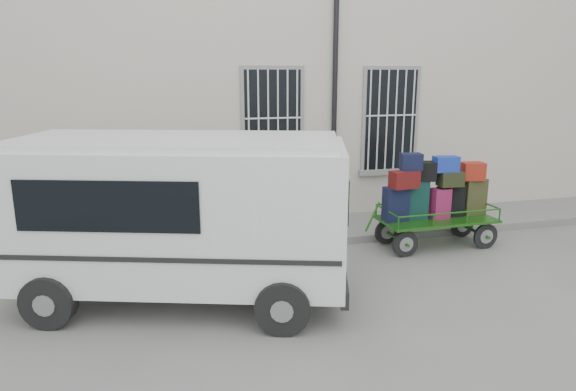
{
  "coord_description": "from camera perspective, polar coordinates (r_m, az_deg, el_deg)",
  "views": [
    {
      "loc": [
        -2.83,
        -7.61,
        3.31
      ],
      "look_at": [
        -0.58,
        1.0,
        1.16
      ],
      "focal_mm": 32.0,
      "sensor_mm": 36.0,
      "label": 1
    }
  ],
  "objects": [
    {
      "name": "ground",
      "position": [
        8.77,
        5.41,
        -8.63
      ],
      "size": [
        80.0,
        80.0,
        0.0
      ],
      "primitive_type": "plane",
      "color": "slate",
      "rests_on": "ground"
    },
    {
      "name": "sidewalk",
      "position": [
        10.71,
        1.4,
        -3.97
      ],
      "size": [
        24.0,
        1.7,
        0.15
      ],
      "primitive_type": "cube",
      "color": "slate",
      "rests_on": "ground"
    },
    {
      "name": "luggage_cart",
      "position": [
        10.17,
        16.02,
        -0.32
      ],
      "size": [
        2.59,
        1.03,
        1.84
      ],
      "rotation": [
        0.0,
        0.0,
        0.02
      ],
      "color": "black",
      "rests_on": "ground"
    },
    {
      "name": "building",
      "position": [
        13.41,
        -2.5,
        12.27
      ],
      "size": [
        24.0,
        5.15,
        6.0
      ],
      "color": "beige",
      "rests_on": "ground"
    },
    {
      "name": "van",
      "position": [
        7.54,
        -12.0,
        -1.49
      ],
      "size": [
        5.15,
        3.35,
        2.42
      ],
      "rotation": [
        0.0,
        0.0,
        -0.31
      ],
      "color": "white",
      "rests_on": "ground"
    }
  ]
}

